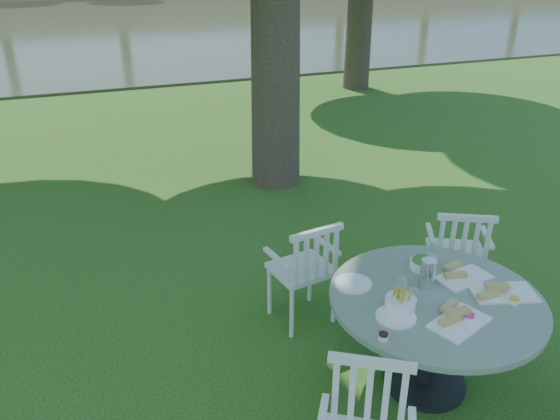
% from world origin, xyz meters
% --- Properties ---
extents(ground, '(140.00, 140.00, 0.00)m').
position_xyz_m(ground, '(0.00, 0.00, 0.00)').
color(ground, '#183F0D').
rests_on(ground, ground).
extents(table, '(1.37, 1.37, 0.72)m').
position_xyz_m(table, '(0.55, -1.13, 0.58)').
color(table, black).
rests_on(table, ground).
extents(chair_ne, '(0.60, 0.59, 0.89)m').
position_xyz_m(chair_ne, '(1.32, -0.42, 0.53)').
color(chair_ne, silver).
rests_on(chair_ne, ground).
extents(chair_nw, '(0.51, 0.48, 0.89)m').
position_xyz_m(chair_nw, '(0.07, -0.20, 0.53)').
color(chair_nw, silver).
rests_on(chair_nw, ground).
extents(tableware, '(1.22, 0.90, 0.20)m').
position_xyz_m(tableware, '(0.53, -1.09, 0.76)').
color(tableware, white).
rests_on(tableware, table).
extents(river, '(100.00, 28.00, 0.12)m').
position_xyz_m(river, '(0.00, 23.00, 0.00)').
color(river, '#323921').
rests_on(river, ground).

